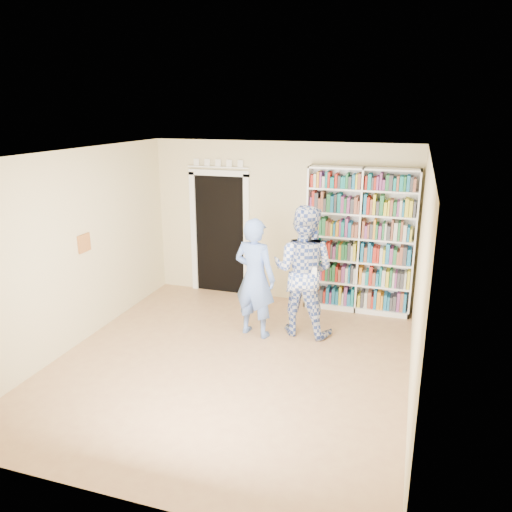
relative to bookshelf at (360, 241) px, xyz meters
The scene contains 11 objects.
floor 2.95m from the bookshelf, 119.94° to the right, with size 5.00×5.00×0.00m, color #A3724F.
ceiling 3.10m from the bookshelf, 119.94° to the right, with size 5.00×5.00×0.00m, color white.
wall_back 1.37m from the bookshelf, behind, with size 4.50×4.50×0.00m, color beige.
wall_left 4.30m from the bookshelf, 146.93° to the right, with size 5.00×5.00×0.00m, color beige.
wall_right 2.52m from the bookshelf, 69.00° to the right, with size 5.00×5.00×0.00m, color beige.
bookshelf is the anchor object (origin of this frame).
doorway 2.45m from the bookshelf, behind, with size 1.10×0.08×2.43m.
wall_art 4.18m from the bookshelf, 149.08° to the right, with size 0.03×0.25×0.25m, color brown.
man_blue 1.94m from the bookshelf, 133.17° to the right, with size 0.64×0.42×1.75m, color #5E80D1.
man_plaid 1.32m from the bookshelf, 120.93° to the right, with size 0.94×0.73×1.92m, color #334C9D.
paper_sheet 1.44m from the bookshelf, 111.63° to the right, with size 0.20×0.01×0.28m, color white.
Camera 1 is at (2.11, -5.48, 3.22)m, focal length 35.00 mm.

